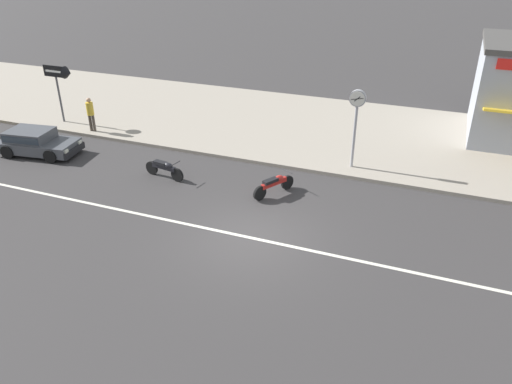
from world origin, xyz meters
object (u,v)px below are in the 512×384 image
Objects in this scene: street_clock at (357,110)px; pedestrian_near_clock at (90,112)px; motorcycle_1 at (274,184)px; hatchback_dark_grey_0 at (36,141)px; arrow_signboard at (64,76)px; motorcycle_0 at (164,168)px.

pedestrian_near_clock is (-12.71, -0.45, -1.48)m from street_clock.
pedestrian_near_clock reaches higher than motorcycle_1.
street_clock is (13.47, 3.42, 2.01)m from hatchback_dark_grey_0.
street_clock reaches higher than arrow_signboard.
hatchback_dark_grey_0 is 1.27× the size of arrow_signboard.
pedestrian_near_clock is (-10.44, 2.79, 0.70)m from motorcycle_1.
hatchback_dark_grey_0 is at bearing -74.52° from arrow_signboard.
motorcycle_0 is 0.64× the size of arrow_signboard.
hatchback_dark_grey_0 is 2.10× the size of motorcycle_1.
street_clock is at bearing 27.10° from motorcycle_0.
street_clock reaches higher than motorcycle_0.
motorcycle_1 is at bearing -14.97° from pedestrian_near_clock.
motorcycle_1 is at bearing 0.87° from hatchback_dark_grey_0.
motorcycle_0 is 1.06× the size of motorcycle_1.
street_clock reaches higher than pedestrian_near_clock.
motorcycle_0 is at bearing -0.84° from hatchback_dark_grey_0.
street_clock is at bearing 55.00° from motorcycle_1.
hatchback_dark_grey_0 is at bearing -165.78° from street_clock.
motorcycle_1 is (4.59, 0.27, 0.00)m from motorcycle_0.
hatchback_dark_grey_0 is 3.10m from pedestrian_near_clock.
arrow_signboard is 2.34m from pedestrian_near_clock.
street_clock is 1.12× the size of arrow_signboard.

